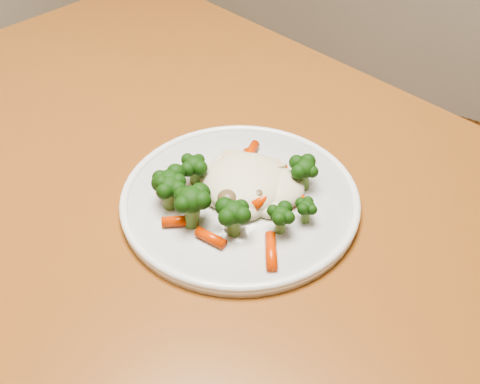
% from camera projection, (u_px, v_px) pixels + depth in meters
% --- Properties ---
extents(dining_table, '(1.45, 1.15, 0.75)m').
position_uv_depth(dining_table, '(210.00, 298.00, 0.73)').
color(dining_table, brown).
rests_on(dining_table, ground).
extents(plate, '(0.28, 0.28, 0.01)m').
position_uv_depth(plate, '(240.00, 201.00, 0.71)').
color(plate, silver).
rests_on(plate, dining_table).
extents(meal, '(0.19, 0.19, 0.05)m').
position_uv_depth(meal, '(233.00, 186.00, 0.69)').
color(meal, beige).
rests_on(meal, plate).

